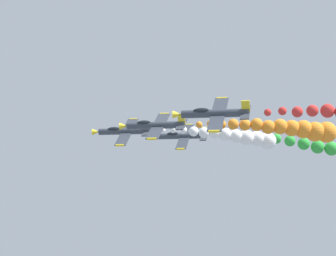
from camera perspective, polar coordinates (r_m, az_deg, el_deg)
The scene contains 7 objects.
airplane_lead at distance 100.48m, azimuth -4.31°, elevation -0.31°, with size 8.14×10.35×5.63m.
smoke_trail_lead at distance 99.62m, azimuth 7.02°, elevation -0.85°, with size 7.08×18.83×3.73m.
airplane_left_inner at distance 90.12m, azimuth -1.30°, elevation 0.27°, with size 8.45×10.35×5.10m.
smoke_trail_left_inner at distance 90.77m, azimuth 12.18°, elevation -0.11°, with size 7.39×20.69×3.56m.
airplane_right_inner at distance 108.53m, azimuth 1.32°, elevation -0.76°, with size 8.15×10.35×5.60m.
smoke_trail_right_inner at distance 107.49m, azimuth 12.71°, elevation -1.49°, with size 3.86×20.66×4.36m.
airplane_left_outer at distance 78.57m, azimuth 4.42°, elevation 1.42°, with size 8.03×10.35×5.79m.
Camera 1 is at (-91.31, -21.14, 75.47)m, focal length 63.35 mm.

